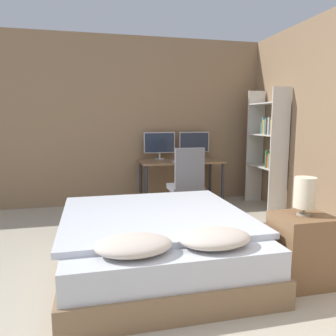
# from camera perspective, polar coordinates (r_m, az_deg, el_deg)

# --- Properties ---
(wall_back) EXTENTS (12.00, 0.06, 2.70)m
(wall_back) POSITION_cam_1_polar(r_m,az_deg,el_deg) (5.47, -4.17, 8.06)
(wall_back) COLOR #8E7051
(wall_back) RESTS_ON ground_plane
(bed) EXTENTS (1.72, 1.94, 0.57)m
(bed) POSITION_cam_1_polar(r_m,az_deg,el_deg) (3.16, -2.01, -12.57)
(bed) COLOR #846647
(bed) RESTS_ON ground_plane
(nightstand) EXTENTS (0.45, 0.40, 0.60)m
(nightstand) POSITION_cam_1_polar(r_m,az_deg,el_deg) (3.05, 22.21, -13.00)
(nightstand) COLOR brown
(nightstand) RESTS_ON ground_plane
(bedside_lamp) EXTENTS (0.18, 0.18, 0.32)m
(bedside_lamp) POSITION_cam_1_polar(r_m,az_deg,el_deg) (2.92, 22.74, -4.04)
(bedside_lamp) COLOR gray
(bedside_lamp) RESTS_ON nightstand
(desk) EXTENTS (1.32, 0.67, 0.74)m
(desk) POSITION_cam_1_polar(r_m,az_deg,el_deg) (5.24, 2.22, 0.34)
(desk) COLOR #846042
(desk) RESTS_ON ground_plane
(monitor_left) EXTENTS (0.52, 0.16, 0.44)m
(monitor_left) POSITION_cam_1_polar(r_m,az_deg,el_deg) (5.36, -1.50, 4.25)
(monitor_left) COLOR #B7B7BC
(monitor_left) RESTS_ON desk
(monitor_right) EXTENTS (0.52, 0.16, 0.44)m
(monitor_right) POSITION_cam_1_polar(r_m,az_deg,el_deg) (5.51, 4.58, 4.34)
(monitor_right) COLOR #B7B7BC
(monitor_right) RESTS_ON desk
(keyboard) EXTENTS (0.39, 0.13, 0.02)m
(keyboard) POSITION_cam_1_polar(r_m,az_deg,el_deg) (5.01, 2.93, 1.14)
(keyboard) COLOR #B7B7BC
(keyboard) RESTS_ON desk
(computer_mouse) EXTENTS (0.07, 0.05, 0.04)m
(computer_mouse) POSITION_cam_1_polar(r_m,az_deg,el_deg) (5.09, 6.03, 1.33)
(computer_mouse) COLOR #B7B7BC
(computer_mouse) RESTS_ON desk
(office_chair) EXTENTS (0.52, 0.52, 1.01)m
(office_chair) POSITION_cam_1_polar(r_m,az_deg,el_deg) (4.55, 3.24, -4.06)
(office_chair) COLOR black
(office_chair) RESTS_ON ground_plane
(bookshelf) EXTENTS (0.30, 0.76, 1.85)m
(bookshelf) POSITION_cam_1_polar(r_m,az_deg,el_deg) (5.31, 17.21, 4.41)
(bookshelf) COLOR beige
(bookshelf) RESTS_ON ground_plane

